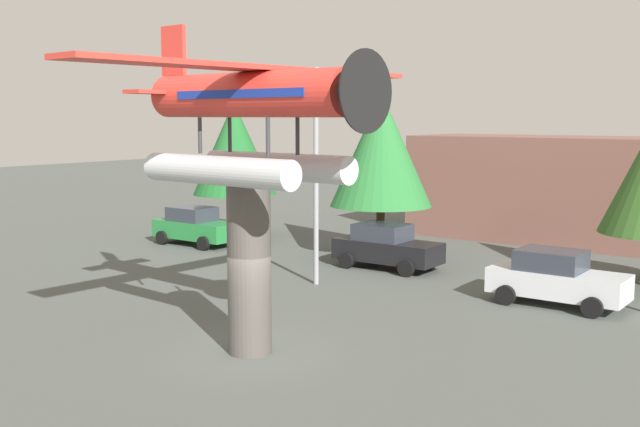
% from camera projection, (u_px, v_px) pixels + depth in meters
% --- Properties ---
extents(ground_plane, '(140.00, 140.00, 0.00)m').
position_uv_depth(ground_plane, '(250.00, 352.00, 19.28)').
color(ground_plane, '#4C514C').
extents(display_pedestal, '(1.10, 1.10, 4.33)m').
position_uv_depth(display_pedestal, '(249.00, 269.00, 19.00)').
color(display_pedestal, '#4C4742').
rests_on(display_pedestal, ground).
extents(floatplane_monument, '(6.99, 10.46, 4.00)m').
position_uv_depth(floatplane_monument, '(251.00, 114.00, 18.43)').
color(floatplane_monument, silver).
rests_on(floatplane_monument, display_pedestal).
extents(car_near_green, '(4.20, 2.02, 1.76)m').
position_uv_depth(car_near_green, '(195.00, 226.00, 35.28)').
color(car_near_green, '#237A38').
rests_on(car_near_green, ground).
extents(car_mid_black, '(4.20, 2.02, 1.76)m').
position_uv_depth(car_mid_black, '(386.00, 246.00, 29.75)').
color(car_mid_black, black).
rests_on(car_mid_black, ground).
extents(car_far_silver, '(4.20, 2.02, 1.76)m').
position_uv_depth(car_far_silver, '(556.00, 278.00, 23.97)').
color(car_far_silver, silver).
rests_on(car_far_silver, ground).
extents(streetlight_primary, '(1.84, 0.28, 7.63)m').
position_uv_depth(streetlight_primary, '(321.00, 160.00, 26.42)').
color(streetlight_primary, gray).
rests_on(streetlight_primary, ground).
extents(storefront_building, '(14.46, 5.38, 4.98)m').
position_uv_depth(storefront_building, '(566.00, 189.00, 36.19)').
color(storefront_building, brown).
rests_on(storefront_building, ground).
extents(tree_west, '(4.09, 4.09, 6.66)m').
position_uv_depth(tree_west, '(234.00, 148.00, 37.29)').
color(tree_west, brown).
rests_on(tree_west, ground).
extents(tree_east, '(4.27, 4.27, 6.94)m').
position_uv_depth(tree_east, '(381.00, 150.00, 31.69)').
color(tree_east, brown).
rests_on(tree_east, ground).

